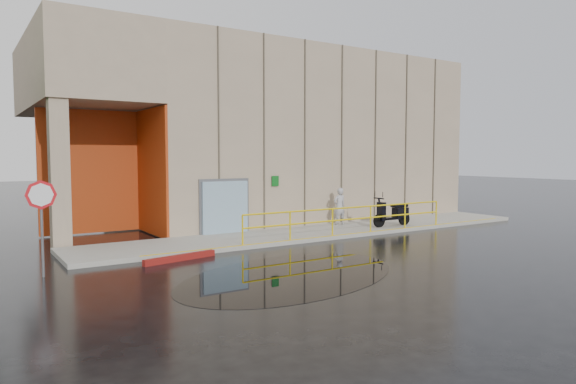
% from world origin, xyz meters
% --- Properties ---
extents(ground, '(120.00, 120.00, 0.00)m').
position_xyz_m(ground, '(0.00, 0.00, 0.00)').
color(ground, black).
rests_on(ground, ground).
extents(sidewalk, '(20.00, 3.00, 0.15)m').
position_xyz_m(sidewalk, '(4.00, 4.50, 0.07)').
color(sidewalk, gray).
rests_on(sidewalk, ground).
extents(building, '(20.00, 10.17, 8.00)m').
position_xyz_m(building, '(5.10, 10.98, 4.21)').
color(building, gray).
rests_on(building, ground).
extents(guardrail, '(9.56, 0.06, 1.03)m').
position_xyz_m(guardrail, '(4.25, 3.15, 0.68)').
color(guardrail, yellow).
rests_on(guardrail, sidewalk).
extents(person, '(0.59, 0.39, 1.59)m').
position_xyz_m(person, '(5.42, 5.38, 0.95)').
color(person, '#A7A7AB').
rests_on(person, sidewalk).
extents(scooter, '(1.95, 0.72, 1.49)m').
position_xyz_m(scooter, '(7.01, 3.79, 1.01)').
color(scooter, black).
rests_on(scooter, sidewalk).
extents(stop_sign, '(0.75, 0.10, 2.51)m').
position_xyz_m(stop_sign, '(-6.67, 2.43, 1.83)').
color(stop_sign, slate).
rests_on(stop_sign, ground).
extents(red_curb, '(2.39, 0.64, 0.18)m').
position_xyz_m(red_curb, '(-2.95, 2.50, 0.09)').
color(red_curb, maroon).
rests_on(red_curb, ground).
extents(puddle, '(7.96, 6.20, 0.01)m').
position_xyz_m(puddle, '(-1.22, -0.89, 0.00)').
color(puddle, black).
rests_on(puddle, ground).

